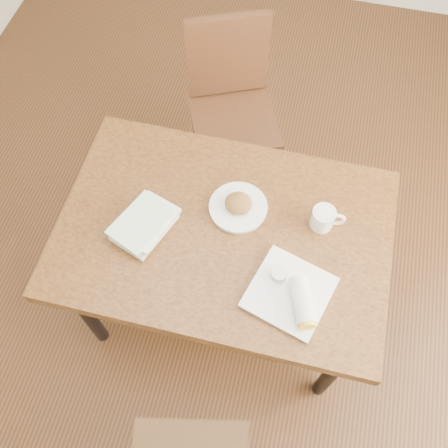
% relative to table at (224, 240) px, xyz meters
% --- Properties ---
extents(ground, '(4.00, 5.00, 0.01)m').
position_rel_table_xyz_m(ground, '(0.00, 0.00, -0.68)').
color(ground, '#472814').
rests_on(ground, ground).
extents(room_walls, '(4.02, 5.02, 2.80)m').
position_rel_table_xyz_m(room_walls, '(0.00, 0.00, 0.96)').
color(room_walls, silver).
rests_on(room_walls, ground).
extents(table, '(1.28, 0.86, 0.75)m').
position_rel_table_xyz_m(table, '(0.00, 0.00, 0.00)').
color(table, brown).
rests_on(table, ground).
extents(chair_far, '(0.55, 0.55, 0.95)m').
position_rel_table_xyz_m(chair_far, '(-0.17, 0.84, -0.12)').
color(chair_far, '#492715').
rests_on(chair_far, ground).
extents(plate_scone, '(0.23, 0.23, 0.07)m').
position_rel_table_xyz_m(plate_scone, '(0.03, 0.11, 0.10)').
color(plate_scone, white).
rests_on(plate_scone, table).
extents(coffee_mug, '(0.13, 0.09, 0.09)m').
position_rel_table_xyz_m(coffee_mug, '(0.36, 0.12, 0.13)').
color(coffee_mug, white).
rests_on(coffee_mug, table).
extents(plate_burrito, '(0.34, 0.34, 0.09)m').
position_rel_table_xyz_m(plate_burrito, '(0.30, -0.21, 0.11)').
color(plate_burrito, white).
rests_on(plate_burrito, table).
extents(book_stack, '(0.25, 0.28, 0.06)m').
position_rel_table_xyz_m(book_stack, '(-0.30, -0.06, 0.11)').
color(book_stack, white).
rests_on(book_stack, table).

